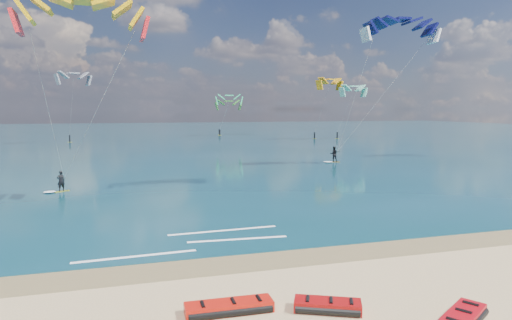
{
  "coord_description": "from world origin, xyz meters",
  "views": [
    {
      "loc": [
        -3.29,
        -15.06,
        6.46
      ],
      "look_at": [
        3.53,
        8.0,
        3.77
      ],
      "focal_mm": 32.0,
      "sensor_mm": 36.0,
      "label": 1
    }
  ],
  "objects": [
    {
      "name": "ground",
      "position": [
        0.0,
        40.0,
        0.0
      ],
      "size": [
        320.0,
        320.0,
        0.0
      ],
      "primitive_type": "plane",
      "color": "tan",
      "rests_on": "ground"
    },
    {
      "name": "wet_sand_strip",
      "position": [
        0.0,
        3.0,
        0.0
      ],
      "size": [
        320.0,
        2.4,
        0.01
      ],
      "primitive_type": "cube",
      "color": "brown",
      "rests_on": "ground"
    },
    {
      "name": "sea",
      "position": [
        0.0,
        104.0,
        0.02
      ],
      "size": [
        320.0,
        200.0,
        0.04
      ],
      "primitive_type": "cube",
      "color": "#0B373F",
      "rests_on": "ground"
    },
    {
      "name": "packed_kite_left",
      "position": [
        -0.17,
        -1.46,
        0.0
      ],
      "size": [
        3.05,
        1.22,
        0.41
      ],
      "primitive_type": null,
      "rotation": [
        0.0,
        0.0,
        -0.03
      ],
      "color": "red",
      "rests_on": "ground"
    },
    {
      "name": "packed_kite_mid",
      "position": [
        2.9,
        -2.25,
        0.0
      ],
      "size": [
        2.59,
        2.02,
        0.41
      ],
      "primitive_type": null,
      "rotation": [
        0.0,
        0.0,
        -0.44
      ],
      "color": "#A20B0B",
      "rests_on": "ground"
    },
    {
      "name": "kitesurfer_main",
      "position": [
        -6.59,
        19.53,
        7.62
      ],
      "size": [
        9.66,
        8.07,
        14.99
      ],
      "rotation": [
        0.0,
        0.0,
        0.62
      ],
      "color": "yellow",
      "rests_on": "sea"
    },
    {
      "name": "kitesurfer_far",
      "position": [
        23.96,
        32.05,
        9.16
      ],
      "size": [
        12.3,
        7.94,
        17.89
      ],
      "rotation": [
        0.0,
        0.0,
        -0.24
      ],
      "color": "#B88B1B",
      "rests_on": "sea"
    },
    {
      "name": "shoreline_foam",
      "position": [
        0.33,
        6.52,
        0.04
      ],
      "size": [
        10.24,
        3.59,
        0.01
      ],
      "color": "white",
      "rests_on": "ground"
    },
    {
      "name": "distant_kites",
      "position": [
        5.85,
        79.67,
        5.72
      ],
      "size": [
        84.79,
        31.97,
        13.74
      ],
      "color": "#3D8E33",
      "rests_on": "ground"
    }
  ]
}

